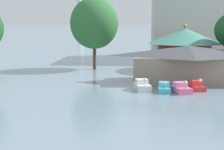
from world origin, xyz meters
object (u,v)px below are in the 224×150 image
object	(u,v)px
green_roof_pavilion	(184,46)
shoreline_tree_mid	(94,23)
pedal_boat_cyan	(164,88)
boathouse	(189,63)
pedal_boat_red	(197,86)
pedal_boat_pink	(181,88)
pedal_boat_white	(142,86)
background_building_block	(206,20)

from	to	relation	value
green_roof_pavilion	shoreline_tree_mid	bearing A→B (deg)	178.13
pedal_boat_cyan	boathouse	size ratio (longest dim) A/B	0.17
boathouse	shoreline_tree_mid	world-z (taller)	shoreline_tree_mid
green_roof_pavilion	pedal_boat_red	bearing A→B (deg)	-92.41
pedal_boat_pink	green_roof_pavilion	bearing A→B (deg)	154.85
pedal_boat_white	shoreline_tree_mid	xyz separation A→B (m)	(-8.12, 18.76, 7.52)
boathouse	background_building_block	distance (m)	34.88
pedal_boat_white	pedal_boat_pink	size ratio (longest dim) A/B	1.04
pedal_boat_cyan	boathouse	world-z (taller)	boathouse
pedal_boat_cyan	background_building_block	world-z (taller)	background_building_block
pedal_boat_red	boathouse	bearing A→B (deg)	170.75
shoreline_tree_mid	pedal_boat_pink	bearing A→B (deg)	-57.59
pedal_boat_white	green_roof_pavilion	size ratio (longest dim) A/B	0.26
background_building_block	green_roof_pavilion	bearing A→B (deg)	-109.56
boathouse	background_building_block	size ratio (longest dim) A/B	0.67
shoreline_tree_mid	boathouse	bearing A→B (deg)	-40.18
boathouse	pedal_boat_red	bearing A→B (deg)	-88.12
pedal_boat_cyan	boathouse	distance (m)	8.52
pedal_boat_cyan	shoreline_tree_mid	distance (m)	23.59
pedal_boat_white	green_roof_pavilion	world-z (taller)	green_roof_pavilion
pedal_boat_cyan	green_roof_pavilion	world-z (taller)	green_roof_pavilion
pedal_boat_pink	pedal_boat_red	distance (m)	2.65
pedal_boat_red	background_building_block	distance (m)	41.02
pedal_boat_white	pedal_boat_cyan	xyz separation A→B (m)	(2.60, -0.84, -0.08)
pedal_boat_red	boathouse	size ratio (longest dim) A/B	0.16
pedal_boat_pink	pedal_boat_red	xyz separation A→B (m)	(2.11, 1.59, -0.02)
pedal_boat_white	boathouse	distance (m)	9.36
pedal_boat_red	shoreline_tree_mid	bearing A→B (deg)	-152.30
boathouse	pedal_boat_white	bearing A→B (deg)	-135.14
pedal_boat_white	pedal_boat_red	bearing A→B (deg)	80.46
pedal_boat_pink	background_building_block	xyz separation A→B (m)	(10.49, 40.91, 8.17)
background_building_block	boathouse	bearing A→B (deg)	-104.45
green_roof_pavilion	background_building_block	world-z (taller)	background_building_block
pedal_boat_pink	shoreline_tree_mid	xyz separation A→B (m)	(-12.67, 19.96, 7.55)
pedal_boat_white	background_building_block	size ratio (longest dim) A/B	0.13
pedal_boat_white	pedal_boat_pink	bearing A→B (deg)	62.30
pedal_boat_red	background_building_block	xyz separation A→B (m)	(8.38, 39.32, 8.19)
pedal_boat_red	green_roof_pavilion	size ratio (longest dim) A/B	0.21
background_building_block	shoreline_tree_mid	bearing A→B (deg)	-137.88
pedal_boat_cyan	pedal_boat_red	bearing A→B (deg)	107.91
pedal_boat_cyan	shoreline_tree_mid	xyz separation A→B (m)	(-10.72, 19.59, 7.59)
boathouse	green_roof_pavilion	bearing A→B (deg)	85.40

